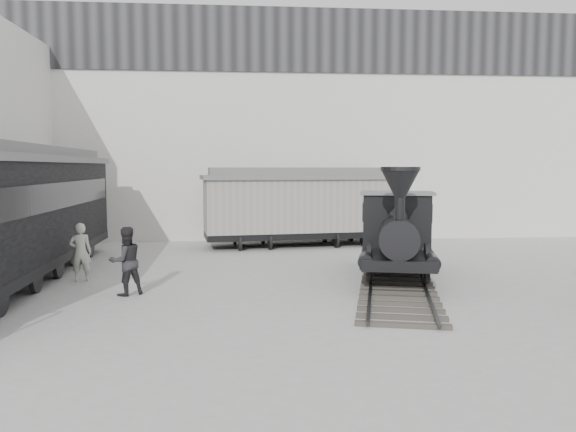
{
  "coord_description": "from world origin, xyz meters",
  "views": [
    {
      "loc": [
        -2.38,
        -13.11,
        3.53
      ],
      "look_at": [
        -0.91,
        4.37,
        2.0
      ],
      "focal_mm": 35.0,
      "sensor_mm": 36.0,
      "label": 1
    }
  ],
  "objects": [
    {
      "name": "visitor_b",
      "position": [
        -5.55,
        2.48,
        0.95
      ],
      "size": [
        1.17,
        1.11,
        1.9
      ],
      "primitive_type": "imported",
      "rotation": [
        0.0,
        0.0,
        3.72
      ],
      "color": "#28272A",
      "rests_on": "ground"
    },
    {
      "name": "visitor_a",
      "position": [
        -7.35,
        4.55,
        0.91
      ],
      "size": [
        0.75,
        0.58,
        1.82
      ],
      "primitive_type": "imported",
      "rotation": [
        0.0,
        0.0,
        3.37
      ],
      "color": "#B9BAAC",
      "rests_on": "ground"
    },
    {
      "name": "north_wall",
      "position": [
        0.0,
        14.98,
        5.55
      ],
      "size": [
        34.0,
        2.51,
        11.0
      ],
      "color": "silver",
      "rests_on": "ground"
    },
    {
      "name": "passenger_coach",
      "position": [
        -9.33,
        4.53,
        2.15
      ],
      "size": [
        3.48,
        14.6,
        3.89
      ],
      "rotation": [
        0.0,
        0.0,
        0.02
      ],
      "color": "black",
      "rests_on": "ground"
    },
    {
      "name": "ground",
      "position": [
        0.0,
        0.0,
        0.0
      ],
      "size": [
        90.0,
        90.0,
        0.0
      ],
      "primitive_type": "plane",
      "color": "#9E9E9B"
    },
    {
      "name": "locomotive",
      "position": [
        2.47,
        3.97,
        1.27
      ],
      "size": [
        4.43,
        9.98,
        3.45
      ],
      "rotation": [
        0.0,
        0.0,
        -0.25
      ],
      "color": "#3E3A34",
      "rests_on": "ground"
    },
    {
      "name": "boxcar",
      "position": [
        0.18,
        11.77,
        1.84
      ],
      "size": [
        8.85,
        3.77,
        3.51
      ],
      "rotation": [
        0.0,
        0.0,
        0.13
      ],
      "color": "black",
      "rests_on": "ground"
    }
  ]
}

